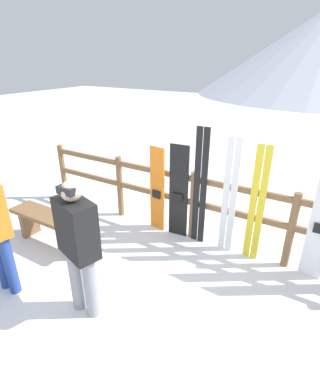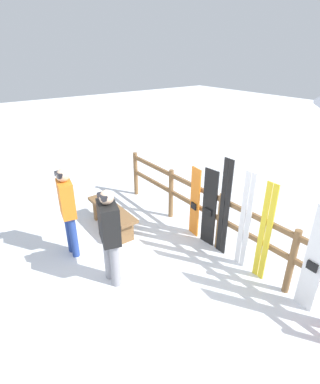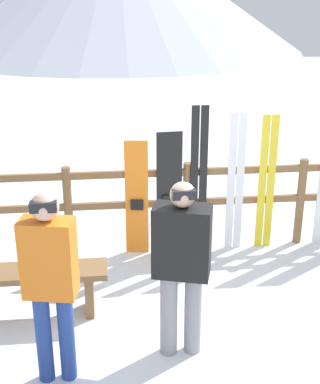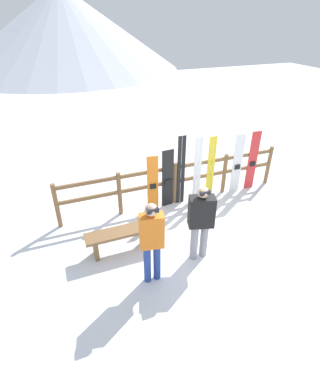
{
  "view_description": "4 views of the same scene",
  "coord_description": "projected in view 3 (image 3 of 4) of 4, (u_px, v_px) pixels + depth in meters",
  "views": [
    {
      "loc": [
        1.64,
        -2.05,
        2.59
      ],
      "look_at": [
        -0.24,
        1.08,
        0.93
      ],
      "focal_mm": 28.0,
      "sensor_mm": 36.0,
      "label": 1
    },
    {
      "loc": [
        3.02,
        -1.9,
        3.29
      ],
      "look_at": [
        -0.59,
        0.77,
        1.14
      ],
      "focal_mm": 28.0,
      "sensor_mm": 36.0,
      "label": 2
    },
    {
      "loc": [
        -0.94,
        -4.13,
        2.95
      ],
      "look_at": [
        -0.39,
        1.03,
        0.97
      ],
      "focal_mm": 50.0,
      "sensor_mm": 36.0,
      "label": 3
    },
    {
      "loc": [
        -2.63,
        -4.14,
        4.11
      ],
      "look_at": [
        -0.75,
        0.72,
        0.97
      ],
      "focal_mm": 28.0,
      "sensor_mm": 36.0,
      "label": 4
    }
  ],
  "objects": [
    {
      "name": "snowboard_black_stripe",
      "position": [
        169.0,
        194.0,
        6.17
      ],
      "size": [
        0.3,
        0.07,
        1.46
      ],
      "color": "black",
      "rests_on": "ground"
    },
    {
      "name": "person_orange",
      "position": [
        50.0,
        276.0,
        4.0
      ],
      "size": [
        0.43,
        0.29,
        1.6
      ],
      "color": "navy",
      "rests_on": "ground"
    },
    {
      "name": "ski_pair_black",
      "position": [
        199.0,
        181.0,
        6.15
      ],
      "size": [
        0.19,
        0.02,
        1.75
      ],
      "color": "black",
      "rests_on": "ground"
    },
    {
      "name": "ski_pair_yellow",
      "position": [
        267.0,
        183.0,
        6.26
      ],
      "size": [
        0.2,
        0.02,
        1.63
      ],
      "color": "yellow",
      "rests_on": "ground"
    },
    {
      "name": "snowboard_orange",
      "position": [
        137.0,
        199.0,
        6.15
      ],
      "size": [
        0.27,
        0.08,
        1.38
      ],
      "color": "orange",
      "rests_on": "ground"
    },
    {
      "name": "ground_plane",
      "position": [
        213.0,
        326.0,
        4.98
      ],
      "size": [
        40.0,
        40.0,
        0.0
      ],
      "primitive_type": "plane",
      "color": "white"
    },
    {
      "name": "fence",
      "position": [
        187.0,
        198.0,
        6.27
      ],
      "size": [
        5.65,
        0.1,
        1.08
      ],
      "color": "brown",
      "rests_on": "ground"
    },
    {
      "name": "person_black",
      "position": [
        182.0,
        260.0,
        4.33
      ],
      "size": [
        0.51,
        0.37,
        1.56
      ],
      "color": "gray",
      "rests_on": "ground"
    },
    {
      "name": "ski_pair_white",
      "position": [
        235.0,
        183.0,
        6.21
      ],
      "size": [
        0.2,
        0.02,
        1.67
      ],
      "color": "white",
      "rests_on": "ground"
    },
    {
      "name": "bench",
      "position": [
        32.0,
        282.0,
        5.04
      ],
      "size": [
        1.43,
        0.36,
        0.49
      ],
      "color": "brown",
      "rests_on": "ground"
    }
  ]
}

